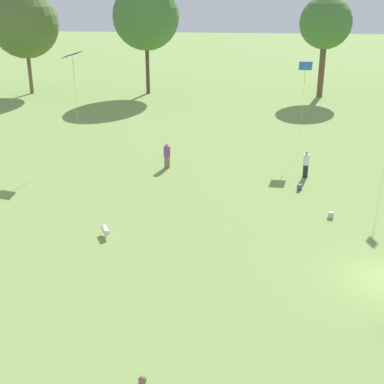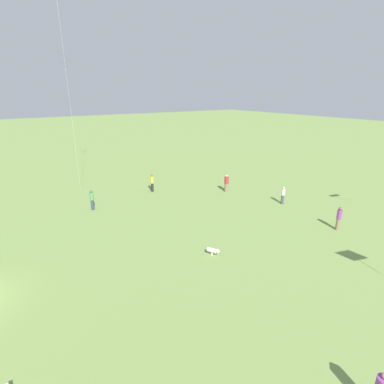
{
  "view_description": "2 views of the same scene",
  "coord_description": "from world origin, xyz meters",
  "px_view_note": "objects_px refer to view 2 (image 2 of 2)",
  "views": [
    {
      "loc": [
        -6.6,
        -21.21,
        12.23
      ],
      "look_at": [
        -8.93,
        2.7,
        2.73
      ],
      "focal_mm": 50.0,
      "sensor_mm": 36.0,
      "label": 1
    },
    {
      "loc": [
        -2.81,
        16.57,
        10.2
      ],
      "look_at": [
        -13.8,
        -0.1,
        3.44
      ],
      "focal_mm": 28.0,
      "sensor_mm": 36.0,
      "label": 2
    }
  ],
  "objects_px": {
    "person_10": "(283,195)",
    "dog_0": "(213,251)",
    "person_5": "(92,200)",
    "person_6": "(226,183)",
    "person_8": "(152,183)",
    "person_1": "(339,218)"
  },
  "relations": [
    {
      "from": "person_5",
      "to": "dog_0",
      "type": "bearing_deg",
      "value": 101.44
    },
    {
      "from": "person_10",
      "to": "dog_0",
      "type": "distance_m",
      "value": 11.89
    },
    {
      "from": "dog_0",
      "to": "person_5",
      "type": "bearing_deg",
      "value": -97.03
    },
    {
      "from": "person_5",
      "to": "dog_0",
      "type": "distance_m",
      "value": 13.07
    },
    {
      "from": "person_6",
      "to": "person_10",
      "type": "distance_m",
      "value": 6.13
    },
    {
      "from": "person_10",
      "to": "person_6",
      "type": "bearing_deg",
      "value": 112.61
    },
    {
      "from": "person_6",
      "to": "person_8",
      "type": "height_order",
      "value": "person_8"
    },
    {
      "from": "person_8",
      "to": "person_5",
      "type": "bearing_deg",
      "value": -112.58
    },
    {
      "from": "person_5",
      "to": "person_8",
      "type": "xyz_separation_m",
      "value": [
        -6.82,
        -1.73,
        0.01
      ]
    },
    {
      "from": "person_6",
      "to": "dog_0",
      "type": "relative_size",
      "value": 2.21
    },
    {
      "from": "person_5",
      "to": "person_8",
      "type": "relative_size",
      "value": 0.99
    },
    {
      "from": "person_8",
      "to": "person_6",
      "type": "bearing_deg",
      "value": 19.31
    },
    {
      "from": "person_5",
      "to": "dog_0",
      "type": "height_order",
      "value": "person_5"
    },
    {
      "from": "person_5",
      "to": "person_6",
      "type": "height_order",
      "value": "person_5"
    },
    {
      "from": "person_6",
      "to": "person_10",
      "type": "relative_size",
      "value": 1.1
    },
    {
      "from": "person_5",
      "to": "person_10",
      "type": "distance_m",
      "value": 17.64
    },
    {
      "from": "person_8",
      "to": "person_10",
      "type": "height_order",
      "value": "person_8"
    },
    {
      "from": "person_1",
      "to": "dog_0",
      "type": "distance_m",
      "value": 10.58
    },
    {
      "from": "person_6",
      "to": "dog_0",
      "type": "height_order",
      "value": "person_6"
    },
    {
      "from": "person_5",
      "to": "dog_0",
      "type": "xyz_separation_m",
      "value": [
        -4.28,
        12.33,
        -0.62
      ]
    },
    {
      "from": "person_6",
      "to": "person_5",
      "type": "bearing_deg",
      "value": -92.5
    },
    {
      "from": "person_10",
      "to": "dog_0",
      "type": "xyz_separation_m",
      "value": [
        11.22,
        3.92,
        -0.51
      ]
    }
  ]
}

